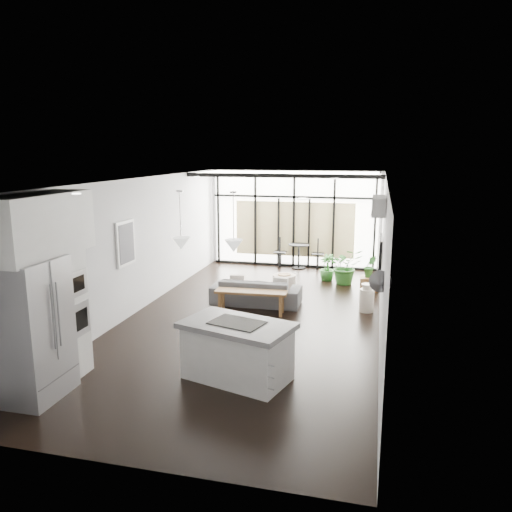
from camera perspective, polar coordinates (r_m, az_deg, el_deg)
The scene contains 28 objects.
floor at distance 10.19m, azimuth -0.41°, elevation -7.24°, with size 5.00×10.00×0.00m, color black.
ceiling at distance 9.64m, azimuth -0.43°, elevation 8.69°, with size 5.00×10.00×0.00m, color silver.
wall_left at distance 10.70m, azimuth -13.51°, elevation 1.13°, with size 0.02×10.00×2.80m, color silver.
wall_right at distance 9.53m, azimuth 14.31°, elevation -0.22°, with size 0.02×10.00×2.80m, color silver.
wall_back at distance 14.65m, azimuth 4.42°, elevation 4.26°, with size 5.00×0.02×2.80m, color silver.
wall_front at distance 5.30m, azimuth -14.06°, elevation -9.93°, with size 5.00×0.02×2.80m, color silver.
glazing at distance 14.53m, azimuth 4.34°, elevation 4.20°, with size 5.00×0.20×2.80m, color black.
skylight at distance 13.55m, azimuth 3.80°, elevation 9.47°, with size 4.70×1.90×0.06m, color silver.
neighbour_building at distance 14.65m, azimuth 4.37°, elevation 3.07°, with size 3.50×0.02×1.60m, color beige.
island at distance 7.52m, azimuth -2.16°, elevation -10.80°, with size 1.60×0.95×0.88m, color white.
cooktop at distance 7.37m, azimuth -2.19°, elevation -7.61°, with size 0.76×0.51×0.01m, color black.
fridge at distance 7.47m, azimuth -24.31°, elevation -7.69°, with size 0.75×0.94×1.94m, color #A0A0A4.
appliance_column at distance 7.97m, azimuth -21.32°, elevation -5.44°, with size 0.56×0.58×2.15m, color white.
upper_cabinets at distance 7.43m, azimuth -23.60°, elevation 3.24°, with size 0.62×1.75×0.86m, color white.
pendant_left at distance 7.35m, azimuth -8.57°, elevation 1.42°, with size 0.26×0.26×0.18m, color silver.
pendant_right at distance 7.09m, azimuth -2.57°, elevation 1.16°, with size 0.26×0.26×0.18m, color silver.
sofa at distance 11.08m, azimuth 0.01°, elevation -3.57°, with size 1.98×0.58×0.77m, color #494A4C.
console_bench at distance 10.50m, azimuth -0.56°, elevation -5.26°, with size 1.51×0.38×0.48m, color brown.
pouf at distance 11.98m, azimuth 3.24°, elevation -3.20°, with size 0.55×0.55×0.44m, color beige.
crate at distance 12.52m, azimuth 12.82°, elevation -3.09°, with size 0.44×0.44×0.33m, color brown.
plant_tall at distance 12.93m, azimuth 10.18°, elevation -1.60°, with size 0.84×0.93×0.72m, color #2A6424.
plant_med at distance 13.23m, azimuth 8.10°, elevation -1.96°, with size 0.39×0.70×0.39m, color #2A6424.
plant_crate at distance 12.45m, azimuth 12.88°, elevation -1.82°, with size 0.30×0.54×0.24m, color #2A6424.
milk_can at distance 10.83m, azimuth 12.54°, elevation -4.66°, with size 0.31×0.31×0.61m, color beige.
bistro_set at distance 14.48m, azimuth 4.90°, elevation 0.14°, with size 1.67×0.67×0.80m, color black.
tv at distance 10.53m, azimuth 14.05°, elevation 0.37°, with size 0.05×1.10×0.65m, color black.
ac_unit at distance 8.57m, azimuth 13.88°, elevation 5.60°, with size 0.22×0.90×0.30m, color silver.
framed_art at distance 10.23m, azimuth -14.67°, elevation 1.43°, with size 0.04×0.70×0.90m, color black.
Camera 1 is at (2.37, -9.33, 3.34)m, focal length 35.00 mm.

